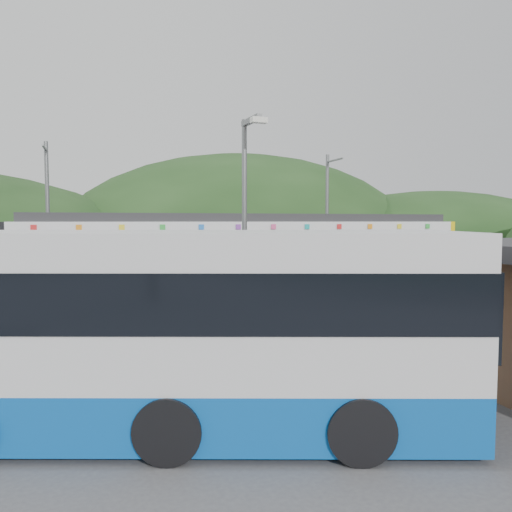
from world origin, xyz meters
name	(u,v)px	position (x,y,z in m)	size (l,w,h in m)	color
ground	(254,322)	(0.00, 0.00, 0.00)	(120.00, 120.00, 0.00)	#4C4C4F
hills	(342,293)	(6.19, 5.29, 0.00)	(146.00, 149.00, 26.00)	#1E3D19
platform	(228,303)	(0.00, 3.30, 0.15)	(26.00, 3.20, 0.30)	#9E9E99
yellow_line	(237,304)	(0.00, 2.00, 0.30)	(26.00, 0.10, 0.01)	yellow
train	(250,251)	(1.81, 6.00, 2.06)	(20.44, 3.01, 3.74)	black
catenary_mast_west	(48,216)	(-7.00, 8.56, 3.65)	(0.18, 1.80, 7.00)	slate
catenary_mast_east	(327,217)	(7.00, 8.56, 3.65)	(0.18, 1.80, 7.00)	slate
bus	(96,334)	(-5.16, -7.35, 1.57)	(12.19, 6.44, 3.26)	#0C57B7
lamp_post	(246,219)	(-1.73, -4.69, 3.46)	(0.36, 1.03, 5.79)	slate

